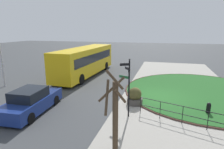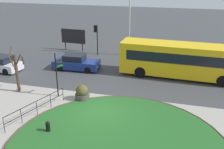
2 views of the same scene
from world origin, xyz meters
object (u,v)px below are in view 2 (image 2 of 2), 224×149
(bus_yellow, at_px, (182,60))
(car_near_lane, at_px, (1,64))
(bollard_foreground, at_px, (48,127))
(street_tree_bare, at_px, (17,70))
(planter_near_signpost, at_px, (82,93))
(car_far_lane, at_px, (76,63))
(billboard_left, at_px, (73,37))
(signpost_directional, at_px, (57,71))
(lamppost_tall, at_px, (130,11))
(traffic_light_near, at_px, (96,33))

(bus_yellow, distance_m, car_near_lane, 17.08)
(bollard_foreground, distance_m, street_tree_bare, 6.92)
(car_near_lane, xyz_separation_m, planter_near_signpost, (9.84, -3.76, -0.15))
(bus_yellow, relative_size, planter_near_signpost, 9.21)
(car_near_lane, relative_size, car_far_lane, 0.88)
(planter_near_signpost, bearing_deg, car_far_lane, 116.51)
(car_far_lane, distance_m, billboard_left, 7.02)
(signpost_directional, xyz_separation_m, street_tree_bare, (-3.41, -0.10, -0.23))
(bollard_foreground, bearing_deg, lamppost_tall, 85.08)
(billboard_left, distance_m, street_tree_bare, 12.26)
(bus_yellow, height_order, street_tree_bare, street_tree_bare)
(bus_yellow, xyz_separation_m, street_tree_bare, (-12.37, -6.58, 0.15))
(bollard_foreground, height_order, billboard_left, billboard_left)
(bus_yellow, bearing_deg, billboard_left, 158.39)
(signpost_directional, height_order, traffic_light_near, signpost_directional)
(signpost_directional, bearing_deg, traffic_light_near, 93.41)
(signpost_directional, distance_m, bollard_foreground, 5.21)
(signpost_directional, xyz_separation_m, lamppost_tall, (3.02, 11.88, 2.99))
(bollard_foreground, xyz_separation_m, car_near_lane, (-9.45, 8.31, 0.29))
(street_tree_bare, bearing_deg, bus_yellow, 28.02)
(bus_yellow, distance_m, planter_near_signpost, 9.67)
(signpost_directional, height_order, bollard_foreground, signpost_directional)
(car_near_lane, xyz_separation_m, traffic_light_near, (7.19, 7.47, 1.85))
(car_far_lane, bearing_deg, billboard_left, 111.61)
(car_near_lane, distance_m, car_far_lane, 7.21)
(signpost_directional, xyz_separation_m, car_near_lane, (-7.86, 3.64, -1.36))
(street_tree_bare, bearing_deg, bollard_foreground, -42.42)
(car_far_lane, bearing_deg, bollard_foreground, -79.45)
(bus_yellow, height_order, traffic_light_near, traffic_light_near)
(car_far_lane, xyz_separation_m, traffic_light_near, (0.33, 5.26, 1.83))
(bus_yellow, relative_size, billboard_left, 3.48)
(car_far_lane, bearing_deg, signpost_directional, -83.61)
(signpost_directional, distance_m, planter_near_signpost, 2.49)
(billboard_left, bearing_deg, traffic_light_near, -14.87)
(bus_yellow, bearing_deg, signpost_directional, -141.97)
(traffic_light_near, distance_m, lamppost_tall, 4.51)
(signpost_directional, bearing_deg, bollard_foreground, -71.18)
(car_near_lane, bearing_deg, bollard_foreground, 143.43)
(bus_yellow, distance_m, street_tree_bare, 14.01)
(lamppost_tall, bearing_deg, billboard_left, 177.83)
(car_near_lane, bearing_deg, traffic_light_near, -129.17)
(bus_yellow, xyz_separation_m, car_far_lane, (-9.95, -0.63, -0.96))
(traffic_light_near, distance_m, billboard_left, 3.52)
(car_far_lane, bearing_deg, traffic_light_near, 83.08)
(signpost_directional, relative_size, traffic_light_near, 1.01)
(car_near_lane, bearing_deg, planter_near_signpost, 163.83)
(signpost_directional, xyz_separation_m, planter_near_signpost, (1.98, -0.13, -1.51))
(bollard_foreground, xyz_separation_m, car_far_lane, (-2.59, 10.52, 0.31))
(traffic_light_near, bearing_deg, planter_near_signpost, 97.30)
(bollard_foreground, relative_size, car_near_lane, 0.19)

